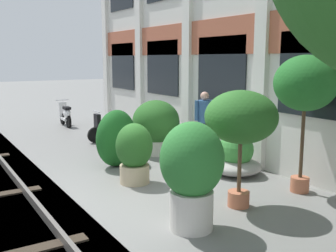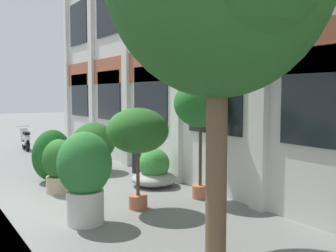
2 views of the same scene
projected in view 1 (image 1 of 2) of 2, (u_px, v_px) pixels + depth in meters
The scene contains 12 objects.
ground_plane at pixel (143, 192), 7.58m from camera, with size 80.00×80.00×0.00m, color slate.
apartment_facade at pixel (273, 7), 8.69m from camera, with size 17.71×0.64×7.35m.
potted_plant_low_pan at pixel (306, 86), 7.26m from camera, with size 1.17×1.17×2.62m.
potted_plant_fluted_column at pixel (134, 152), 8.03m from camera, with size 0.76×0.76×1.25m.
potted_plant_tall_urn at pixel (241, 119), 6.59m from camera, with size 1.23×1.23×2.03m.
potted_plant_wide_bowl at pixel (236, 158), 8.70m from camera, with size 1.15×1.15×0.95m.
potted_plant_glazed_jar at pixel (156, 124), 10.45m from camera, with size 1.26×1.26×1.46m.
potted_plant_ribbed_drum at pixel (192, 170), 5.80m from camera, with size 0.96×0.96×1.64m.
scooter_near_curb at pixel (66, 115), 14.84m from camera, with size 1.38×0.50×0.98m.
scooter_second_parked at pixel (111, 127), 12.20m from camera, with size 0.50×1.38×0.98m.
resident_watching_tracks at pixel (204, 122), 10.24m from camera, with size 0.34×0.51×1.70m.
topiary_hedge at pixel (117, 138), 9.32m from camera, with size 1.21×0.70×1.35m, color #19561E.
Camera 1 is at (6.41, -3.44, 2.55)m, focal length 42.00 mm.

